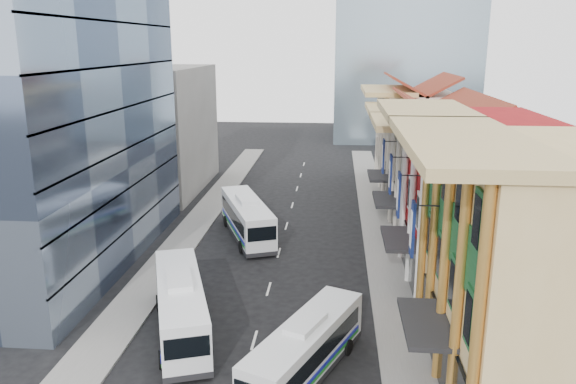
# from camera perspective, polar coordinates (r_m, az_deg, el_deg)

# --- Properties ---
(sidewalk_right) EXTENTS (3.00, 90.00, 0.15)m
(sidewalk_right) POSITION_cam_1_polar(r_m,az_deg,el_deg) (45.98, 9.73, -6.34)
(sidewalk_right) COLOR slate
(sidewalk_right) RESTS_ON ground
(sidewalk_left) EXTENTS (3.00, 90.00, 0.15)m
(sidewalk_left) POSITION_cam_1_polar(r_m,az_deg,el_deg) (47.59, -11.22, -5.68)
(sidewalk_left) COLOR slate
(sidewalk_left) RESTS_ON ground
(shophouse_tan) EXTENTS (8.00, 14.00, 12.00)m
(shophouse_tan) POSITION_cam_1_polar(r_m,az_deg,el_deg) (29.41, 23.75, -7.45)
(shophouse_tan) COLOR #D8BB7C
(shophouse_tan) RESTS_ON ground
(shophouse_red) EXTENTS (8.00, 10.00, 12.00)m
(shophouse_red) POSITION_cam_1_polar(r_m,az_deg,el_deg) (40.33, 18.47, -1.07)
(shophouse_red) COLOR maroon
(shophouse_red) RESTS_ON ground
(shophouse_cream_near) EXTENTS (8.00, 9.00, 10.00)m
(shophouse_cream_near) POSITION_cam_1_polar(r_m,az_deg,el_deg) (49.56, 15.92, 0.82)
(shophouse_cream_near) COLOR beige
(shophouse_cream_near) RESTS_ON ground
(shophouse_cream_mid) EXTENTS (8.00, 9.00, 10.00)m
(shophouse_cream_mid) POSITION_cam_1_polar(r_m,az_deg,el_deg) (58.20, 14.31, 2.96)
(shophouse_cream_mid) COLOR beige
(shophouse_cream_mid) RESTS_ON ground
(shophouse_cream_far) EXTENTS (8.00, 12.00, 11.00)m
(shophouse_cream_far) POSITION_cam_1_polar(r_m,az_deg,el_deg) (68.32, 12.96, 5.18)
(shophouse_cream_far) COLOR beige
(shophouse_cream_far) RESTS_ON ground
(office_tower) EXTENTS (12.00, 26.00, 30.00)m
(office_tower) POSITION_cam_1_polar(r_m,az_deg,el_deg) (45.18, -23.92, 11.67)
(office_tower) COLOR #414F68
(office_tower) RESTS_ON ground
(office_block_far) EXTENTS (10.00, 18.00, 14.00)m
(office_block_far) POSITION_cam_1_polar(r_m,az_deg,el_deg) (66.67, -13.05, 6.25)
(office_block_far) COLOR gray
(office_block_far) RESTS_ON ground
(bus_left_near) EXTENTS (6.03, 11.32, 3.55)m
(bus_left_near) POSITION_cam_1_polar(r_m,az_deg,el_deg) (33.98, -10.87, -11.17)
(bus_left_near) COLOR white
(bus_left_near) RESTS_ON ground
(bus_left_far) EXTENTS (6.56, 11.55, 3.64)m
(bus_left_far) POSITION_cam_1_polar(r_m,az_deg,el_deg) (49.26, -4.20, -2.56)
(bus_left_far) COLOR silver
(bus_left_far) RESTS_ON ground
(bus_right) EXTENTS (6.09, 9.96, 3.16)m
(bus_right) POSITION_cam_1_polar(r_m,az_deg,el_deg) (29.51, 1.78, -15.59)
(bus_right) COLOR silver
(bus_right) RESTS_ON ground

